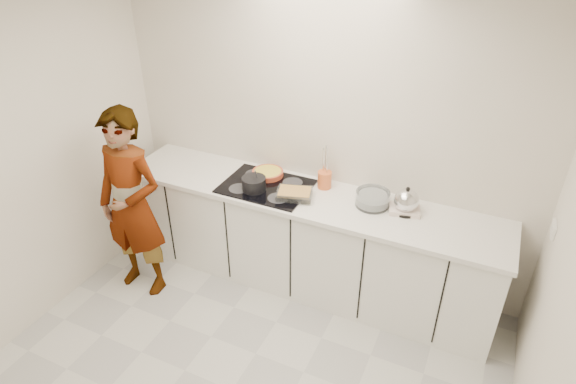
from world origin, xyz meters
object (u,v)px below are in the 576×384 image
at_px(tart_dish, 268,173).
at_px(kettle, 406,202).
at_px(saucepan, 254,184).
at_px(baking_dish, 295,193).
at_px(mixing_bowl, 373,199).
at_px(hob, 266,186).
at_px(utensil_crock, 325,180).
at_px(cook, 132,206).

height_order(tart_dish, kettle, kettle).
bearing_deg(kettle, saucepan, -169.91).
relative_size(baking_dish, mixing_bowl, 1.03).
bearing_deg(saucepan, kettle, 10.09).
height_order(hob, tart_dish, tart_dish).
xyz_separation_m(baking_dish, utensil_crock, (0.15, 0.26, 0.03)).
relative_size(saucepan, cook, 0.14).
distance_m(baking_dish, utensil_crock, 0.31).
xyz_separation_m(mixing_bowl, utensil_crock, (-0.44, 0.11, 0.02)).
distance_m(tart_dish, saucepan, 0.26).
xyz_separation_m(hob, mixing_bowl, (0.89, 0.09, 0.05)).
relative_size(baking_dish, cook, 0.20).
height_order(hob, cook, cook).
bearing_deg(mixing_bowl, saucepan, -168.35).
distance_m(baking_dish, mixing_bowl, 0.62).
height_order(tart_dish, cook, cook).
bearing_deg(kettle, utensil_crock, 172.85).
bearing_deg(mixing_bowl, baking_dish, -165.41).
relative_size(tart_dish, saucepan, 1.23).
xyz_separation_m(hob, cook, (-0.92, -0.61, -0.08)).
height_order(saucepan, cook, cook).
bearing_deg(utensil_crock, saucepan, -149.06).
xyz_separation_m(hob, saucepan, (-0.06, -0.10, 0.06)).
bearing_deg(saucepan, mixing_bowl, 11.65).
distance_m(hob, utensil_crock, 0.49).
height_order(hob, baking_dish, baking_dish).
bearing_deg(hob, cook, -146.31).
bearing_deg(tart_dish, mixing_bowl, -4.00).
xyz_separation_m(saucepan, kettle, (1.20, 0.21, 0.02)).
relative_size(kettle, cook, 0.15).
bearing_deg(hob, kettle, 5.60).
relative_size(mixing_bowl, kettle, 1.28).
bearing_deg(baking_dish, utensil_crock, 59.42).
bearing_deg(hob, saucepan, -119.76).
bearing_deg(baking_dish, tart_dish, 147.93).
bearing_deg(saucepan, utensil_crock, 30.94).
distance_m(hob, mixing_bowl, 0.89).
xyz_separation_m(tart_dish, baking_dish, (0.35, -0.22, 0.01)).
relative_size(hob, mixing_bowl, 2.26).
bearing_deg(saucepan, cook, -149.30).
distance_m(hob, baking_dish, 0.30).
xyz_separation_m(baking_dish, mixing_bowl, (0.60, 0.16, 0.01)).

